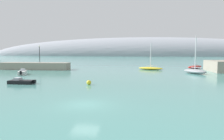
# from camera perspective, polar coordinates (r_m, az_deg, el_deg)

# --- Properties ---
(water) EXTENTS (600.00, 600.00, 0.00)m
(water) POSITION_cam_1_polar(r_m,az_deg,el_deg) (20.08, -7.30, -9.22)
(water) COLOR teal
(water) RESTS_ON ground
(breakwater_rocks) EXTENTS (18.74, 3.88, 1.91)m
(breakwater_rocks) POSITION_cam_1_polar(r_m,az_deg,el_deg) (60.98, -20.14, 1.02)
(breakwater_rocks) COLOR gray
(breakwater_rocks) RESTS_ON ground
(distant_ridge) EXTENTS (351.84, 56.20, 40.37)m
(distant_ridge) POSITION_cam_1_polar(r_m,az_deg,el_deg) (233.83, 8.48, 3.82)
(distant_ridge) COLOR #999EA8
(distant_ridge) RESTS_ON ground
(sailboat_yellow_near_shore) EXTENTS (7.00, 4.34, 7.18)m
(sailboat_yellow_near_shore) POSITION_cam_1_polar(r_m,az_deg,el_deg) (57.76, 10.41, 0.52)
(sailboat_yellow_near_shore) COLOR yellow
(sailboat_yellow_near_shore) RESTS_ON water
(sailboat_grey_mid_mooring) EXTENTS (5.23, 6.19, 7.90)m
(sailboat_grey_mid_mooring) POSITION_cam_1_polar(r_m,az_deg,el_deg) (50.26, 21.57, -0.25)
(sailboat_grey_mid_mooring) COLOR gray
(sailboat_grey_mid_mooring) RESTS_ON water
(sailboat_red_outer_mooring) EXTENTS (6.45, 7.07, 9.65)m
(sailboat_red_outer_mooring) POSITION_cam_1_polar(r_m,az_deg,el_deg) (65.56, 21.58, 0.85)
(sailboat_red_outer_mooring) COLOR red
(sailboat_red_outer_mooring) RESTS_ON water
(motorboat_white_alongside_breakwater) EXTENTS (2.63, 4.25, 1.19)m
(motorboat_white_alongside_breakwater) POSITION_cam_1_polar(r_m,az_deg,el_deg) (48.71, -23.11, -0.63)
(motorboat_white_alongside_breakwater) COLOR white
(motorboat_white_alongside_breakwater) RESTS_ON water
(motorboat_black_outer) EXTENTS (4.22, 1.73, 0.94)m
(motorboat_black_outer) POSITION_cam_1_polar(r_m,az_deg,el_deg) (35.08, -23.38, -2.92)
(motorboat_black_outer) COLOR black
(motorboat_black_outer) RESTS_ON water
(mooring_buoy_yellow) EXTENTS (0.70, 0.70, 0.70)m
(mooring_buoy_yellow) POSITION_cam_1_polar(r_m,az_deg,el_deg) (31.29, -6.28, -3.39)
(mooring_buoy_yellow) COLOR yellow
(mooring_buoy_yellow) RESTS_ON water
(harbor_lamp_post) EXTENTS (0.36, 0.36, 4.66)m
(harbor_lamp_post) POSITION_cam_1_polar(r_m,az_deg,el_deg) (60.93, -19.07, 4.62)
(harbor_lamp_post) COLOR black
(harbor_lamp_post) RESTS_ON breakwater_rocks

